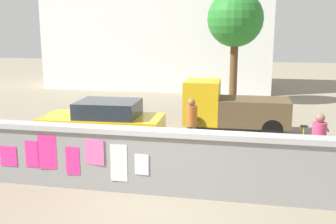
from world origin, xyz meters
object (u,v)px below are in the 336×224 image
at_px(motorcycle, 225,155).
at_px(tree_roadside, 235,20).
at_px(auto_rickshaw_truck, 230,108).
at_px(bicycle_near, 308,146).
at_px(person_walking, 319,139).
at_px(car_parked, 104,121).
at_px(bicycle_far, 148,162).
at_px(person_bystander, 191,120).

xyz_separation_m(motorcycle, tree_roadside, (-0.24, 9.71, 3.57)).
bearing_deg(auto_rickshaw_truck, bicycle_near, -45.98).
bearing_deg(motorcycle, tree_roadside, 91.44).
bearing_deg(person_walking, car_parked, 163.98).
bearing_deg(tree_roadside, auto_rickshaw_truck, -88.38).
bearing_deg(bicycle_far, bicycle_near, 28.91).
relative_size(car_parked, bicycle_near, 2.27).
xyz_separation_m(auto_rickshaw_truck, bicycle_far, (-1.78, -4.68, -0.54)).
distance_m(motorcycle, person_bystander, 2.00).
height_order(bicycle_near, person_bystander, person_bystander).
distance_m(bicycle_near, tree_roadside, 9.20).
bearing_deg(motorcycle, person_bystander, 124.93).
xyz_separation_m(auto_rickshaw_truck, person_bystander, (-1.02, -2.47, 0.09)).
relative_size(motorcycle, bicycle_far, 1.11).
height_order(bicycle_near, bicycle_far, same).
height_order(bicycle_far, tree_roadside, tree_roadside).
bearing_deg(car_parked, motorcycle, -25.69).
distance_m(bicycle_near, person_walking, 1.65).
relative_size(motorcycle, person_walking, 1.17).
bearing_deg(person_bystander, car_parked, 173.55).
distance_m(auto_rickshaw_truck, bicycle_far, 5.03).
xyz_separation_m(bicycle_far, person_bystander, (0.76, 2.20, 0.62)).
bearing_deg(auto_rickshaw_truck, bicycle_far, -110.87).
relative_size(auto_rickshaw_truck, tree_roadside, 0.67).
distance_m(person_walking, tree_roadside, 10.37).
bearing_deg(tree_roadside, bicycle_near, -72.87).
bearing_deg(auto_rickshaw_truck, motorcycle, -88.82).
height_order(motorcycle, bicycle_far, bicycle_far).
distance_m(car_parked, tree_roadside, 9.26).
relative_size(auto_rickshaw_truck, person_bystander, 2.24).
height_order(motorcycle, person_bystander, person_bystander).
height_order(bicycle_near, person_walking, person_walking).
bearing_deg(person_walking, auto_rickshaw_truck, 120.64).
height_order(person_walking, tree_roadside, tree_roadside).
distance_m(car_parked, bicycle_far, 3.30).
bearing_deg(car_parked, person_walking, -16.02).
bearing_deg(bicycle_near, bicycle_far, -151.09).
bearing_deg(tree_roadside, bicycle_far, -98.92).
distance_m(car_parked, bicycle_near, 6.21).
xyz_separation_m(bicycle_near, tree_roadside, (-2.49, 8.07, 3.67)).
bearing_deg(person_bystander, bicycle_far, -109.11).
bearing_deg(person_walking, person_bystander, 156.48).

